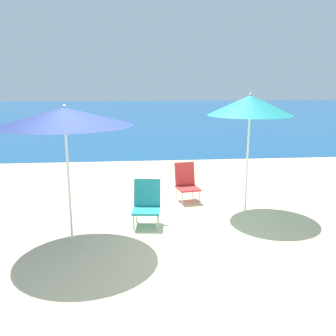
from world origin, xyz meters
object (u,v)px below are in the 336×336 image
beach_chair_red (186,181)px  beach_chair_teal (147,202)px  beach_umbrella_navy (65,117)px  beach_umbrella_teal (250,105)px

beach_chair_red → beach_chair_teal: beach_chair_red is taller
beach_umbrella_navy → beach_umbrella_teal: bearing=20.3°
beach_umbrella_navy → beach_chair_teal: bearing=28.0°
beach_umbrella_teal → beach_umbrella_navy: size_ratio=1.06×
beach_umbrella_teal → beach_chair_teal: size_ratio=2.91×
beach_umbrella_navy → beach_chair_teal: size_ratio=2.74×
beach_chair_red → beach_chair_teal: 1.54m
beach_umbrella_navy → beach_chair_red: bearing=42.7°
beach_umbrella_teal → beach_umbrella_navy: bearing=-159.7°
beach_umbrella_navy → beach_chair_red: size_ratio=2.69×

